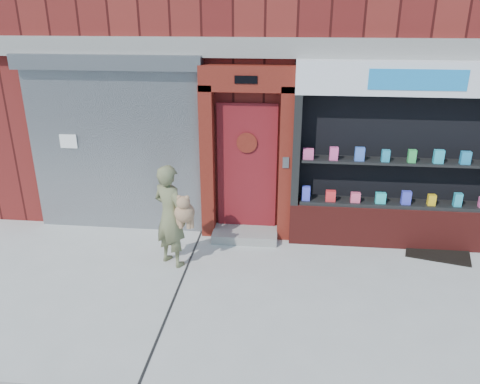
# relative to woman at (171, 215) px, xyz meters

# --- Properties ---
(ground) EXTENTS (80.00, 80.00, 0.00)m
(ground) POSITION_rel_woman_xyz_m (1.77, -0.76, -0.82)
(ground) COLOR #9E9E99
(ground) RESTS_ON ground
(shutter_bay) EXTENTS (3.10, 0.30, 3.04)m
(shutter_bay) POSITION_rel_woman_xyz_m (-1.23, 1.17, 0.90)
(shutter_bay) COLOR gray
(shutter_bay) RESTS_ON ground
(red_door_bay) EXTENTS (1.52, 0.58, 2.90)m
(red_door_bay) POSITION_rel_woman_xyz_m (1.02, 1.10, 0.64)
(red_door_bay) COLOR #59160F
(red_door_bay) RESTS_ON ground
(pharmacy_bay) EXTENTS (3.50, 0.41, 3.00)m
(pharmacy_bay) POSITION_rel_woman_xyz_m (3.52, 1.05, 0.56)
(pharmacy_bay) COLOR maroon
(pharmacy_bay) RESTS_ON ground
(woman) EXTENTS (0.75, 0.64, 1.61)m
(woman) POSITION_rel_woman_xyz_m (0.00, 0.00, 0.00)
(woman) COLOR #656744
(woman) RESTS_ON ground
(doormat) EXTENTS (1.11, 0.90, 0.02)m
(doormat) POSITION_rel_woman_xyz_m (4.19, 0.79, -0.80)
(doormat) COLOR black
(doormat) RESTS_ON ground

